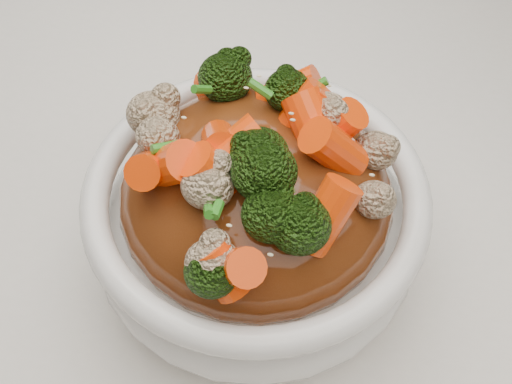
% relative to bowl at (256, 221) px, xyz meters
% --- Properties ---
extents(tablecloth, '(1.20, 0.80, 0.04)m').
position_rel_bowl_xyz_m(tablecloth, '(0.04, -0.01, -0.06)').
color(tablecloth, white).
rests_on(tablecloth, dining_table).
extents(bowl, '(0.27, 0.27, 0.08)m').
position_rel_bowl_xyz_m(bowl, '(0.00, 0.00, 0.00)').
color(bowl, white).
rests_on(bowl, tablecloth).
extents(sauce_base, '(0.22, 0.22, 0.09)m').
position_rel_bowl_xyz_m(sauce_base, '(0.00, 0.00, 0.03)').
color(sauce_base, '#59280F').
rests_on(sauce_base, bowl).
extents(carrots, '(0.22, 0.22, 0.05)m').
position_rel_bowl_xyz_m(carrots, '(0.00, 0.00, 0.09)').
color(carrots, '#FF4608').
rests_on(carrots, sauce_base).
extents(broccoli, '(0.22, 0.22, 0.04)m').
position_rel_bowl_xyz_m(broccoli, '(0.00, 0.00, 0.09)').
color(broccoli, black).
rests_on(broccoli, sauce_base).
extents(cauliflower, '(0.22, 0.22, 0.03)m').
position_rel_bowl_xyz_m(cauliflower, '(0.00, 0.00, 0.09)').
color(cauliflower, tan).
rests_on(cauliflower, sauce_base).
extents(scallions, '(0.16, 0.16, 0.02)m').
position_rel_bowl_xyz_m(scallions, '(-0.00, 0.00, 0.09)').
color(scallions, '#2A7B1C').
rests_on(scallions, sauce_base).
extents(sesame_seeds, '(0.19, 0.19, 0.01)m').
position_rel_bowl_xyz_m(sesame_seeds, '(0.00, 0.00, 0.09)').
color(sesame_seeds, beige).
rests_on(sesame_seeds, sauce_base).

